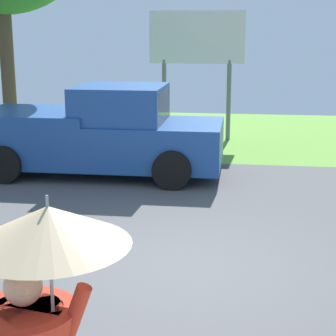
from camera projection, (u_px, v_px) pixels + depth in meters
ground_plane at (192, 205)px, 10.00m from camera, size 40.00×22.00×0.20m
pickup_truck at (100, 133)px, 11.81m from camera, size 5.20×2.28×1.88m
roadside_billboard at (197, 47)px, 15.23m from camera, size 2.60×0.12×3.50m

